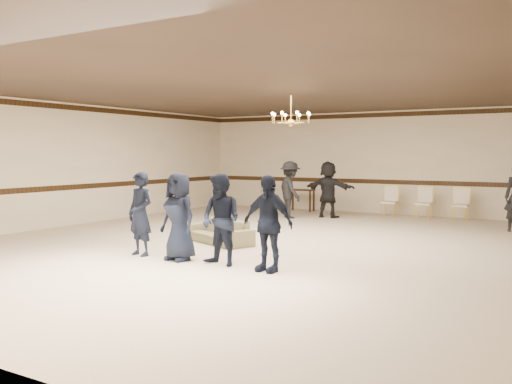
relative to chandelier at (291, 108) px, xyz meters
The scene contains 15 objects.
room 1.62m from the chandelier, 90.00° to the right, with size 12.01×14.01×3.21m.
chair_rail 6.27m from the chandelier, 90.00° to the left, with size 12.00×0.02×0.14m, color black.
crown_molding 5.99m from the chandelier, 90.00° to the left, with size 12.00×0.02×0.14m, color black.
chandelier is the anchor object (origin of this frame).
boy_a 4.15m from the chandelier, 113.38° to the right, with size 0.56×0.37×1.55m, color black.
boy_b 3.93m from the chandelier, 98.99° to the right, with size 0.76×0.49×1.55m, color black.
boy_c 3.92m from the chandelier, 83.38° to the right, with size 0.75×0.59×1.55m, color black.
boy_d 4.10m from the chandelier, 68.68° to the right, with size 0.91×0.38×1.55m, color black.
settee 3.12m from the chandelier, 125.66° to the right, with size 1.70×0.67×0.50m, color #7A7551.
adult_left 4.37m from the chandelier, 117.50° to the left, with size 1.07×0.62×1.66m, color black.
adult_mid 4.69m from the chandelier, 102.07° to the left, with size 1.54×0.49×1.66m, color black.
banquet_chair_left 5.74m from the chandelier, 83.05° to the left, with size 0.44×0.44×0.90m, color beige, non-canonical shape.
banquet_chair_mid 5.93m from the chandelier, 72.49° to the left, with size 0.44×0.44×0.90m, color beige, non-canonical shape.
banquet_chair_right 6.28m from the chandelier, 63.01° to the left, with size 0.44×0.44×0.90m, color beige, non-canonical shape.
console_table 6.38m from the chandelier, 113.84° to the left, with size 0.86×0.36×0.72m, color black.
Camera 1 is at (5.64, -9.95, 1.89)m, focal length 39.06 mm.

